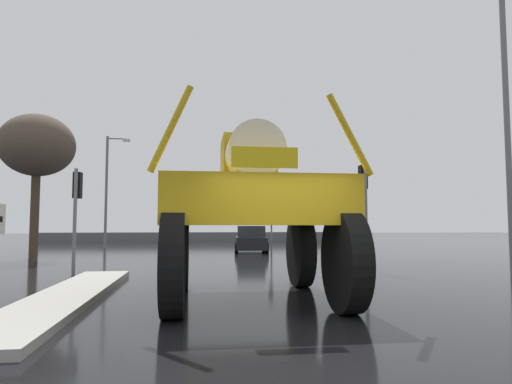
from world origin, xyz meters
name	(u,v)px	position (x,y,z in m)	size (l,w,h in m)	color
ground_plane	(221,254)	(0.00, 18.00, 0.00)	(120.00, 120.00, 0.00)	black
median_island	(68,296)	(-4.12, 3.96, 0.07)	(1.31, 8.80, 0.15)	#9E9B93
oversize_sprayer	(250,209)	(-0.29, 3.49, 1.93)	(4.03, 5.39, 4.02)	black
sedan_ahead	(251,240)	(1.85, 19.94, 0.71)	(2.16, 4.23, 1.52)	black
traffic_signal_near_left	(77,198)	(-5.21, 8.81, 2.46)	(0.24, 0.54, 3.37)	slate
traffic_signal_near_right	(364,191)	(4.42, 8.80, 2.76)	(0.24, 0.54, 3.78)	slate
traffic_signal_far_left	(290,203)	(4.86, 22.95, 3.01)	(0.24, 0.55, 4.13)	slate
traffic_signal_far_right	(271,211)	(3.59, 22.96, 2.48)	(0.24, 0.55, 3.40)	slate
streetlight_near_right	(511,115)	(8.47, 6.58, 5.08)	(2.01, 0.24, 9.22)	slate
streetlight_far_left	(108,186)	(-7.42, 25.93, 4.31)	(1.64, 0.24, 7.79)	slate
bare_tree_left	(37,146)	(-8.95, 16.24, 5.33)	(3.49, 3.49, 6.87)	#473828
roadside_barrier	(210,237)	(0.00, 34.77, 0.45)	(30.31, 0.24, 0.90)	#59595B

